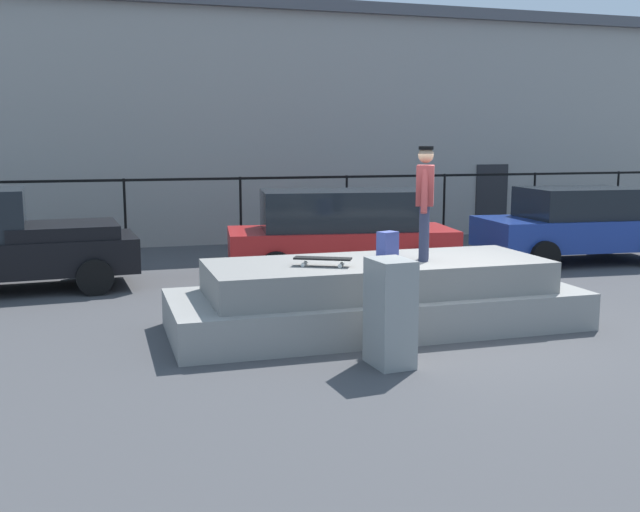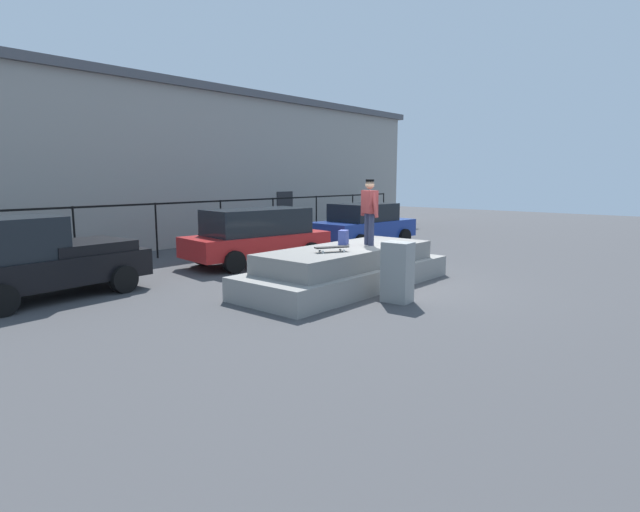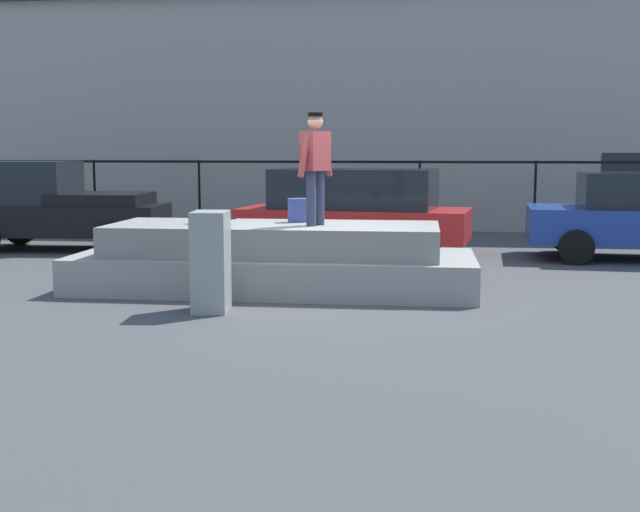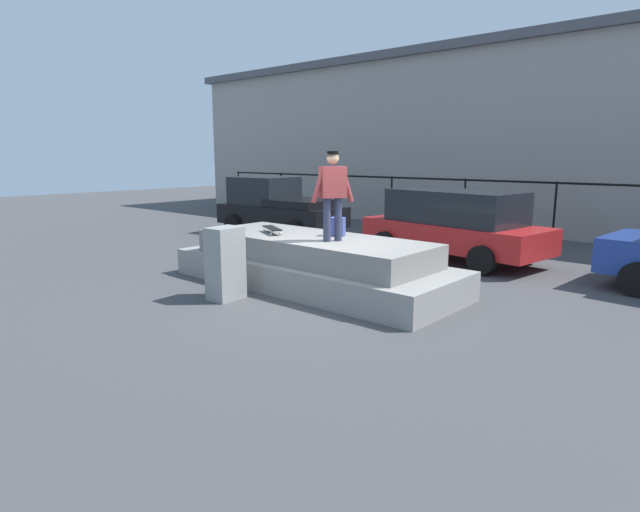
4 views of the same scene
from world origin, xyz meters
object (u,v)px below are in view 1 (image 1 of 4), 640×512
skateboard (323,259)px  car_black_pickup_near (4,242)px  car_red_hatchback_mid (341,230)px  utility_box (390,313)px  car_blue_sedan_far (577,224)px  backpack (388,244)px  skateboarder (425,195)px

skateboard → car_black_pickup_near: car_black_pickup_near is taller
skateboard → car_red_hatchback_mid: (1.74, 4.42, -0.18)m
car_black_pickup_near → utility_box: (4.92, -6.06, -0.25)m
car_black_pickup_near → car_red_hatchback_mid: (6.28, -0.13, 0.00)m
car_black_pickup_near → utility_box: car_black_pickup_near is taller
car_black_pickup_near → car_red_hatchback_mid: 6.28m
car_black_pickup_near → car_blue_sedan_far: size_ratio=0.98×
backpack → utility_box: (-0.82, -2.12, -0.51)m
skateboarder → car_black_pickup_near: 7.62m
skateboard → skateboarder: bearing=2.3°
skateboarder → car_blue_sedan_far: size_ratio=0.37×
skateboard → car_blue_sedan_far: (7.26, 4.40, -0.24)m
skateboarder → car_blue_sedan_far: 7.26m
backpack → car_blue_sedan_far: size_ratio=0.08×
car_black_pickup_near → car_blue_sedan_far: bearing=-0.7°
backpack → car_black_pickup_near: car_black_pickup_near is taller
skateboarder → car_red_hatchback_mid: skateboarder is taller
skateboard → car_black_pickup_near: 6.42m
car_black_pickup_near → skateboard: bearing=-45.0°
car_black_pickup_near → car_red_hatchback_mid: bearing=-1.1°
skateboarder → backpack: 0.99m
car_black_pickup_near → car_blue_sedan_far: car_black_pickup_near is taller
car_red_hatchback_mid → utility_box: bearing=-102.9°
skateboard → car_black_pickup_near: bearing=135.0°
car_red_hatchback_mid → car_blue_sedan_far: bearing=-0.2°
backpack → car_red_hatchback_mid: 3.86m
utility_box → skateboard: bearing=99.4°
car_red_hatchback_mid → utility_box: car_red_hatchback_mid is taller
skateboard → car_blue_sedan_far: bearing=31.2°
skateboarder → skateboard: bearing=-177.7°
car_blue_sedan_far → skateboarder: bearing=-142.9°
skateboard → backpack: size_ratio=2.19×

